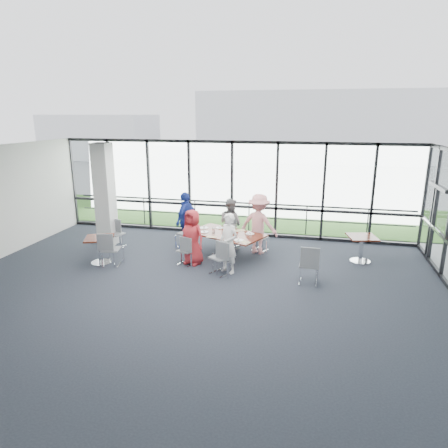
% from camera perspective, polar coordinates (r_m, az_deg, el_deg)
% --- Properties ---
extents(floor, '(12.00, 10.00, 0.02)m').
position_cam_1_polar(floor, '(9.35, -5.40, -10.17)').
color(floor, '#20252F').
rests_on(floor, ground).
extents(ceiling, '(12.00, 10.00, 0.04)m').
position_cam_1_polar(ceiling, '(8.48, -5.95, 9.80)').
color(ceiling, white).
rests_on(ceiling, ground).
extents(wall_front, '(12.00, 0.10, 3.20)m').
position_cam_1_polar(wall_front, '(4.72, -26.36, -17.12)').
color(wall_front, silver).
rests_on(wall_front, ground).
extents(curtain_wall_back, '(12.00, 0.10, 3.20)m').
position_cam_1_polar(curtain_wall_back, '(13.49, 1.15, 5.07)').
color(curtain_wall_back, white).
rests_on(curtain_wall_back, ground).
extents(exit_door, '(0.12, 1.60, 2.10)m').
position_cam_1_polar(exit_door, '(12.53, 27.73, -0.10)').
color(exit_door, black).
rests_on(exit_door, ground).
extents(structural_column, '(0.50, 0.50, 3.20)m').
position_cam_1_polar(structural_column, '(12.91, -16.65, 3.96)').
color(structural_column, silver).
rests_on(structural_column, ground).
extents(apron, '(80.00, 70.00, 0.02)m').
position_cam_1_polar(apron, '(18.63, 4.33, 2.83)').
color(apron, gray).
rests_on(apron, ground).
extents(grass_strip, '(80.00, 5.00, 0.01)m').
position_cam_1_polar(grass_strip, '(16.70, 3.26, 1.48)').
color(grass_strip, '#31591E').
rests_on(grass_strip, ground).
extents(hangar_main, '(24.00, 10.00, 6.00)m').
position_cam_1_polar(hangar_main, '(40.01, 15.34, 13.39)').
color(hangar_main, silver).
rests_on(hangar_main, ground).
extents(hangar_aux, '(10.00, 6.00, 4.00)m').
position_cam_1_polar(hangar_aux, '(41.58, -17.21, 11.93)').
color(hangar_aux, silver).
rests_on(hangar_aux, ground).
extents(guard_rail, '(12.00, 0.06, 0.06)m').
position_cam_1_polar(guard_rail, '(14.29, 1.63, 1.14)').
color(guard_rail, '#2D2D33').
rests_on(guard_rail, ground).
extents(main_table, '(2.40, 1.91, 0.75)m').
position_cam_1_polar(main_table, '(11.39, 0.34, -1.84)').
color(main_table, '#3C180E').
rests_on(main_table, ground).
extents(side_table_left, '(0.98, 0.98, 0.75)m').
position_cam_1_polar(side_table_left, '(11.54, -17.33, -2.49)').
color(side_table_left, '#3C180E').
rests_on(side_table_left, ground).
extents(side_table_right, '(0.89, 0.89, 0.75)m').
position_cam_1_polar(side_table_right, '(11.75, 19.10, -2.31)').
color(side_table_right, '#3C180E').
rests_on(side_table_right, ground).
extents(diner_near_left, '(0.88, 0.73, 1.54)m').
position_cam_1_polar(diner_near_left, '(10.96, -4.52, -1.87)').
color(diner_near_left, '#B3262C').
rests_on(diner_near_left, ground).
extents(diner_near_right, '(0.71, 0.66, 1.59)m').
position_cam_1_polar(diner_near_right, '(10.33, 0.65, -2.78)').
color(diner_near_right, white).
rests_on(diner_near_right, ground).
extents(diner_far_left, '(0.89, 0.79, 1.57)m').
position_cam_1_polar(diner_far_left, '(12.25, 0.91, 0.09)').
color(diner_far_left, slate).
rests_on(diner_far_left, ground).
extents(diner_far_right, '(1.28, 0.90, 1.79)m').
position_cam_1_polar(diner_far_right, '(11.79, 4.99, -0.01)').
color(diner_far_right, pink).
rests_on(diner_far_right, ground).
extents(diner_end, '(0.80, 1.14, 1.77)m').
position_cam_1_polar(diner_end, '(12.25, -5.40, 0.51)').
color(diner_end, navy).
rests_on(diner_end, ground).
extents(chair_main_nl, '(0.50, 0.50, 0.81)m').
position_cam_1_polar(chair_main_nl, '(11.03, -5.45, -3.78)').
color(chair_main_nl, slate).
rests_on(chair_main_nl, ground).
extents(chair_main_nr, '(0.61, 0.61, 0.92)m').
position_cam_1_polar(chair_main_nr, '(10.30, -0.56, -4.80)').
color(chair_main_nr, slate).
rests_on(chair_main_nr, ground).
extents(chair_main_fl, '(0.56, 0.56, 0.83)m').
position_cam_1_polar(chair_main_fl, '(12.60, 1.41, -1.21)').
color(chair_main_fl, slate).
rests_on(chair_main_fl, ground).
extents(chair_main_fr, '(0.53, 0.53, 0.82)m').
position_cam_1_polar(chair_main_fr, '(12.13, 5.17, -1.96)').
color(chair_main_fr, slate).
rests_on(chair_main_fr, ground).
extents(chair_main_end, '(0.59, 0.59, 0.90)m').
position_cam_1_polar(chair_main_end, '(12.43, -5.43, -1.34)').
color(chair_main_end, slate).
rests_on(chair_main_end, ground).
extents(chair_spare_la, '(0.54, 0.54, 0.93)m').
position_cam_1_polar(chair_spare_la, '(11.33, -15.83, -3.49)').
color(chair_spare_la, slate).
rests_on(chair_spare_la, ground).
extents(chair_spare_lb, '(0.51, 0.51, 0.82)m').
position_cam_1_polar(chair_spare_lb, '(12.91, -15.11, -1.39)').
color(chair_spare_lb, slate).
rests_on(chair_spare_lb, ground).
extents(chair_spare_r, '(0.48, 0.48, 0.96)m').
position_cam_1_polar(chair_spare_r, '(9.97, 12.09, -5.71)').
color(chair_spare_r, slate).
rests_on(chair_spare_r, ground).
extents(plate_nl, '(0.24, 0.24, 0.01)m').
position_cam_1_polar(plate_nl, '(11.46, -2.83, -1.15)').
color(plate_nl, white).
rests_on(plate_nl, main_table).
extents(plate_nr, '(0.26, 0.26, 0.01)m').
position_cam_1_polar(plate_nr, '(10.71, 2.09, -2.32)').
color(plate_nr, white).
rests_on(plate_nr, main_table).
extents(plate_fl, '(0.24, 0.24, 0.01)m').
position_cam_1_polar(plate_fl, '(11.87, -0.60, -0.54)').
color(plate_fl, white).
rests_on(plate_fl, main_table).
extents(plate_fr, '(0.25, 0.25, 0.01)m').
position_cam_1_polar(plate_fr, '(11.30, 3.72, -1.40)').
color(plate_fr, white).
rests_on(plate_fr, main_table).
extents(plate_end, '(0.27, 0.27, 0.01)m').
position_cam_1_polar(plate_end, '(11.88, -2.90, -0.55)').
color(plate_end, white).
rests_on(plate_end, main_table).
extents(tumbler_a, '(0.07, 0.07, 0.14)m').
position_cam_1_polar(tumbler_a, '(11.36, -1.52, -0.95)').
color(tumbler_a, white).
rests_on(tumbler_a, main_table).
extents(tumbler_b, '(0.07, 0.07, 0.15)m').
position_cam_1_polar(tumbler_b, '(10.99, 0.78, -1.49)').
color(tumbler_b, white).
rests_on(tumbler_b, main_table).
extents(tumbler_c, '(0.07, 0.07, 0.15)m').
position_cam_1_polar(tumbler_c, '(11.53, 1.70, -0.69)').
color(tumbler_c, white).
rests_on(tumbler_c, main_table).
extents(tumbler_d, '(0.06, 0.06, 0.13)m').
position_cam_1_polar(tumbler_d, '(11.63, -2.87, -0.61)').
color(tumbler_d, white).
rests_on(tumbler_d, main_table).
extents(menu_a, '(0.28, 0.20, 0.00)m').
position_cam_1_polar(menu_a, '(11.02, -1.79, -1.84)').
color(menu_a, silver).
rests_on(menu_a, main_table).
extents(menu_b, '(0.39, 0.38, 0.00)m').
position_cam_1_polar(menu_b, '(10.61, 2.89, -2.54)').
color(menu_b, silver).
rests_on(menu_b, main_table).
extents(menu_c, '(0.39, 0.35, 0.00)m').
position_cam_1_polar(menu_c, '(11.63, 2.22, -0.91)').
color(menu_c, silver).
rests_on(menu_c, main_table).
extents(condiment_caddy, '(0.10, 0.07, 0.04)m').
position_cam_1_polar(condiment_caddy, '(11.41, 0.69, -1.13)').
color(condiment_caddy, black).
rests_on(condiment_caddy, main_table).
extents(ketchup_bottle, '(0.06, 0.06, 0.18)m').
position_cam_1_polar(ketchup_bottle, '(11.36, 0.88, -0.85)').
color(ketchup_bottle, '#981200').
rests_on(ketchup_bottle, main_table).
extents(green_bottle, '(0.05, 0.05, 0.20)m').
position_cam_1_polar(green_bottle, '(11.29, 0.84, -0.89)').
color(green_bottle, '#236D29').
rests_on(green_bottle, main_table).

